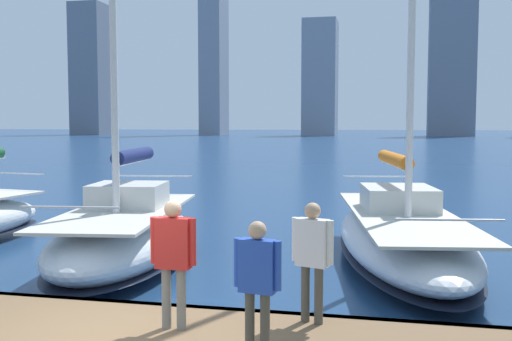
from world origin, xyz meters
TOP-DOWN VIEW (x-y plane):
  - dock_pier at (-0.00, -0.10)m, footprint 28.00×2.80m
  - city_skyline at (-2.22, -156.39)m, footprint 171.86×19.04m
  - sailboat_orange at (-3.68, -7.39)m, footprint 4.10×9.21m
  - sailboat_navy at (2.49, -5.67)m, footprint 3.66×7.15m
  - person_blue_shirt at (-1.90, 0.28)m, footprint 0.57×0.24m
  - person_white_shirt at (-2.37, -0.98)m, footprint 0.57×0.31m
  - person_red_shirt at (-0.66, -0.36)m, footprint 0.62×0.22m

SIDE VIEW (x-z plane):
  - dock_pier at x=0.00m, z-range 0.24..0.84m
  - sailboat_orange at x=-3.68m, z-range -5.40..6.78m
  - sailboat_navy at x=2.49m, z-range -4.67..6.16m
  - person_blue_shirt at x=-1.90m, z-range 0.76..2.31m
  - person_white_shirt at x=-2.37m, z-range 0.77..2.38m
  - person_red_shirt at x=-0.66m, z-range 0.77..2.45m
  - city_skyline at x=-2.22m, z-range -5.64..47.29m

